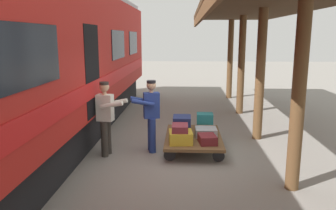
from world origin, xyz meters
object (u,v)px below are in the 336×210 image
(suitcase_yellow_case, at_px, (181,137))
(train_car, at_px, (26,66))
(porter_by_door, at_px, (106,116))
(luggage_cart, at_px, (193,138))
(suitcase_gray_aluminum, at_px, (206,132))
(suitcase_tan_vintage, at_px, (181,131))
(suitcase_red_plastic, at_px, (181,126))
(suitcase_brown_leather, at_px, (205,126))
(porter_in_overalls, at_px, (151,113))
(suitcase_burgundy_valise, at_px, (180,128))
(suitcase_maroon_trunk, at_px, (207,139))
(suitcase_navy_fabric, at_px, (182,121))
(suitcase_teal_softside, at_px, (205,118))

(suitcase_yellow_case, bearing_deg, train_car, -0.02)
(suitcase_yellow_case, relative_size, porter_by_door, 0.31)
(suitcase_yellow_case, xyz_separation_m, porter_by_door, (1.69, -0.04, 0.46))
(luggage_cart, xyz_separation_m, suitcase_gray_aluminum, (-0.30, -0.00, 0.14))
(suitcase_tan_vintage, bearing_deg, suitcase_red_plastic, -90.00)
(suitcase_brown_leather, relative_size, porter_in_overalls, 0.27)
(suitcase_burgundy_valise, distance_m, porter_by_door, 1.69)
(suitcase_red_plastic, xyz_separation_m, suitcase_gray_aluminum, (-0.60, 0.57, -0.00))
(suitcase_brown_leather, bearing_deg, suitcase_burgundy_valise, 61.31)
(suitcase_yellow_case, distance_m, suitcase_maroon_trunk, 0.60)
(suitcase_gray_aluminum, height_order, suitcase_navy_fabric, suitcase_navy_fabric)
(suitcase_maroon_trunk, bearing_deg, suitcase_burgundy_valise, -0.68)
(suitcase_red_plastic, relative_size, suitcase_maroon_trunk, 1.09)
(suitcase_yellow_case, distance_m, suitcase_teal_softside, 1.32)
(suitcase_yellow_case, relative_size, suitcase_red_plastic, 1.00)
(suitcase_brown_leather, distance_m, suitcase_teal_softside, 0.21)
(suitcase_brown_leather, relative_size, suitcase_tan_vintage, 1.04)
(porter_in_overalls, bearing_deg, suitcase_gray_aluminum, -170.91)
(suitcase_yellow_case, height_order, porter_by_door, porter_by_door)
(train_car, height_order, suitcase_maroon_trunk, train_car)
(suitcase_burgundy_valise, bearing_deg, suitcase_brown_leather, -118.69)
(suitcase_maroon_trunk, height_order, suitcase_navy_fabric, suitcase_navy_fabric)
(suitcase_navy_fabric, distance_m, porter_by_door, 1.81)
(train_car, bearing_deg, suitcase_red_plastic, -161.76)
(suitcase_navy_fabric, distance_m, suitcase_burgundy_valise, 0.59)
(suitcase_red_plastic, xyz_separation_m, suitcase_navy_fabric, (-0.02, 0.54, 0.26))
(suitcase_navy_fabric, height_order, porter_by_door, porter_by_door)
(suitcase_red_plastic, distance_m, suitcase_maroon_trunk, 1.29)
(suitcase_tan_vintage, xyz_separation_m, suitcase_navy_fabric, (-0.02, -0.03, 0.24))
(porter_in_overalls, bearing_deg, porter_by_door, 17.92)
(suitcase_burgundy_valise, bearing_deg, train_car, 0.10)
(suitcase_gray_aluminum, xyz_separation_m, porter_in_overalls, (1.31, 0.21, 0.49))
(suitcase_tan_vintage, relative_size, porter_in_overalls, 0.26)
(suitcase_brown_leather, distance_m, suitcase_navy_fabric, 0.84)
(luggage_cart, height_order, suitcase_teal_softside, suitcase_teal_softside)
(luggage_cart, height_order, suitcase_navy_fabric, suitcase_navy_fabric)
(train_car, relative_size, porter_in_overalls, 9.84)
(suitcase_yellow_case, height_order, porter_in_overalls, porter_in_overalls)
(luggage_cart, bearing_deg, suitcase_gray_aluminum, -180.00)
(suitcase_teal_softside, bearing_deg, porter_in_overalls, 31.64)
(suitcase_gray_aluminum, distance_m, suitcase_burgundy_valise, 0.87)
(train_car, bearing_deg, porter_by_door, -178.71)
(train_car, relative_size, suitcase_gray_aluminum, 33.12)
(suitcase_gray_aluminum, relative_size, suitcase_maroon_trunk, 1.04)
(suitcase_red_plastic, bearing_deg, suitcase_yellow_case, 90.00)
(suitcase_brown_leather, relative_size, suitcase_burgundy_valise, 0.97)
(suitcase_red_plastic, relative_size, suitcase_navy_fabric, 1.04)
(suitcase_brown_leather, relative_size, suitcase_navy_fabric, 0.92)
(train_car, bearing_deg, luggage_cart, -171.39)
(suitcase_red_plastic, xyz_separation_m, porter_in_overalls, (0.71, 0.78, 0.49))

